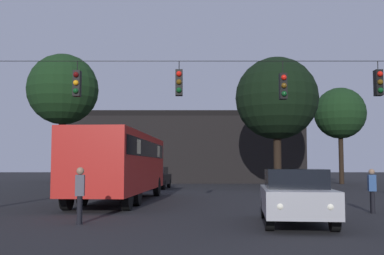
{
  "coord_description": "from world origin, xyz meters",
  "views": [
    {
      "loc": [
        -1.15,
        -6.05,
        1.62
      ],
      "look_at": [
        -1.08,
        17.04,
        3.48
      ],
      "focal_mm": 44.34,
      "sensor_mm": 36.0,
      "label": 1
    }
  ],
  "objects_px": {
    "pedestrian_crossing_center": "(78,192)",
    "tree_right_far": "(338,114)",
    "car_far_left": "(154,177)",
    "pedestrian_crossing_right": "(370,188)",
    "tree_left_silhouette": "(61,90)",
    "car_near_right": "(294,195)",
    "city_bus": "(120,160)",
    "tree_behind_building": "(275,99)"
  },
  "relations": [
    {
      "from": "pedestrian_crossing_center",
      "to": "tree_right_far",
      "type": "xyz_separation_m",
      "value": [
        16.31,
        28.59,
        5.35
      ]
    },
    {
      "from": "car_far_left",
      "to": "pedestrian_crossing_right",
      "type": "xyz_separation_m",
      "value": [
        8.77,
        -17.19,
        0.04
      ]
    },
    {
      "from": "tree_left_silhouette",
      "to": "tree_right_far",
      "type": "bearing_deg",
      "value": 28.8
    },
    {
      "from": "pedestrian_crossing_right",
      "to": "car_near_right",
      "type": "bearing_deg",
      "value": -137.54
    },
    {
      "from": "city_bus",
      "to": "pedestrian_crossing_right",
      "type": "relative_size",
      "value": 7.39
    },
    {
      "from": "car_near_right",
      "to": "car_far_left",
      "type": "bearing_deg",
      "value": 105.2
    },
    {
      "from": "pedestrian_crossing_center",
      "to": "car_far_left",
      "type": "bearing_deg",
      "value": 88.53
    },
    {
      "from": "city_bus",
      "to": "pedestrian_crossing_right",
      "type": "distance_m",
      "value": 10.73
    },
    {
      "from": "pedestrian_crossing_center",
      "to": "pedestrian_crossing_right",
      "type": "height_order",
      "value": "pedestrian_crossing_center"
    },
    {
      "from": "tree_left_silhouette",
      "to": "pedestrian_crossing_center",
      "type": "bearing_deg",
      "value": -72.89
    },
    {
      "from": "city_bus",
      "to": "car_near_right",
      "type": "relative_size",
      "value": 2.48
    },
    {
      "from": "tree_left_silhouette",
      "to": "tree_behind_building",
      "type": "distance_m",
      "value": 14.99
    },
    {
      "from": "tree_right_far",
      "to": "pedestrian_crossing_right",
      "type": "bearing_deg",
      "value": -105.35
    },
    {
      "from": "car_far_left",
      "to": "tree_right_far",
      "type": "bearing_deg",
      "value": 27.96
    },
    {
      "from": "tree_left_silhouette",
      "to": "tree_right_far",
      "type": "distance_m",
      "value": 24.51
    },
    {
      "from": "pedestrian_crossing_center",
      "to": "tree_left_silhouette",
      "type": "xyz_separation_m",
      "value": [
        -5.17,
        16.78,
        5.58
      ]
    },
    {
      "from": "city_bus",
      "to": "tree_right_far",
      "type": "bearing_deg",
      "value": 51.27
    },
    {
      "from": "pedestrian_crossing_center",
      "to": "tree_left_silhouette",
      "type": "height_order",
      "value": "tree_left_silhouette"
    },
    {
      "from": "car_near_right",
      "to": "car_far_left",
      "type": "distance_m",
      "value": 20.93
    },
    {
      "from": "car_near_right",
      "to": "tree_right_far",
      "type": "height_order",
      "value": "tree_right_far"
    },
    {
      "from": "city_bus",
      "to": "tree_right_far",
      "type": "distance_m",
      "value": 26.56
    },
    {
      "from": "car_near_right",
      "to": "tree_left_silhouette",
      "type": "height_order",
      "value": "tree_left_silhouette"
    },
    {
      "from": "pedestrian_crossing_right",
      "to": "tree_left_silhouette",
      "type": "height_order",
      "value": "tree_left_silhouette"
    },
    {
      "from": "pedestrian_crossing_center",
      "to": "car_near_right",
      "type": "bearing_deg",
      "value": 0.17
    },
    {
      "from": "car_far_left",
      "to": "tree_right_far",
      "type": "distance_m",
      "value": 18.69
    },
    {
      "from": "pedestrian_crossing_center",
      "to": "tree_left_silhouette",
      "type": "distance_m",
      "value": 18.43
    },
    {
      "from": "pedestrian_crossing_right",
      "to": "tree_left_silhouette",
      "type": "xyz_separation_m",
      "value": [
        -14.46,
        13.76,
        5.62
      ]
    },
    {
      "from": "car_near_right",
      "to": "pedestrian_crossing_right",
      "type": "distance_m",
      "value": 4.45
    },
    {
      "from": "city_bus",
      "to": "tree_left_silhouette",
      "type": "xyz_separation_m",
      "value": [
        -5.09,
        8.63,
        4.6
      ]
    },
    {
      "from": "city_bus",
      "to": "car_far_left",
      "type": "distance_m",
      "value": 12.12
    },
    {
      "from": "tree_behind_building",
      "to": "pedestrian_crossing_center",
      "type": "bearing_deg",
      "value": -114.03
    },
    {
      "from": "tree_left_silhouette",
      "to": "tree_right_far",
      "type": "relative_size",
      "value": 1.03
    },
    {
      "from": "tree_right_far",
      "to": "tree_left_silhouette",
      "type": "bearing_deg",
      "value": -151.2
    },
    {
      "from": "city_bus",
      "to": "car_far_left",
      "type": "xyz_separation_m",
      "value": [
        0.6,
        12.06,
        -1.07
      ]
    },
    {
      "from": "car_far_left",
      "to": "tree_behind_building",
      "type": "height_order",
      "value": "tree_behind_building"
    },
    {
      "from": "city_bus",
      "to": "car_near_right",
      "type": "bearing_deg",
      "value": -53.2
    },
    {
      "from": "tree_right_far",
      "to": "car_near_right",
      "type": "bearing_deg",
      "value": -109.83
    },
    {
      "from": "pedestrian_crossing_right",
      "to": "tree_behind_building",
      "type": "relative_size",
      "value": 0.16
    },
    {
      "from": "car_near_right",
      "to": "pedestrian_crossing_right",
      "type": "relative_size",
      "value": 2.97
    },
    {
      "from": "car_far_left",
      "to": "pedestrian_crossing_center",
      "type": "bearing_deg",
      "value": -91.47
    },
    {
      "from": "tree_left_silhouette",
      "to": "tree_right_far",
      "type": "xyz_separation_m",
      "value": [
        21.48,
        11.81,
        -0.23
      ]
    },
    {
      "from": "city_bus",
      "to": "tree_right_far",
      "type": "height_order",
      "value": "tree_right_far"
    }
  ]
}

